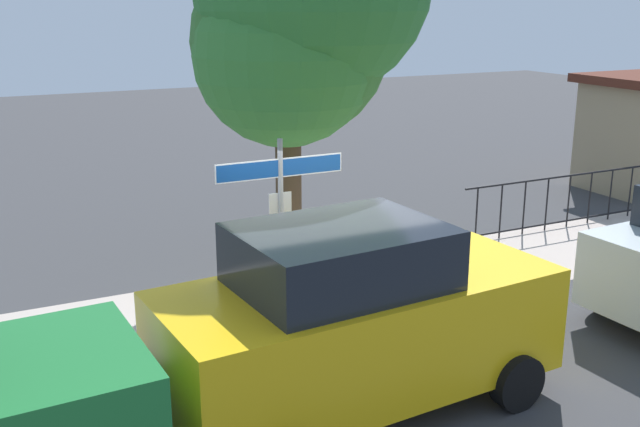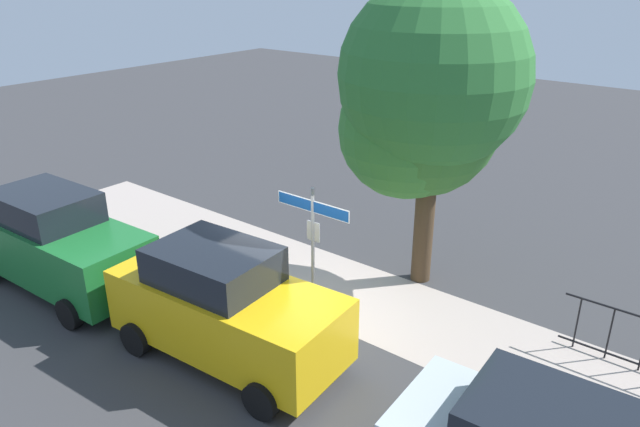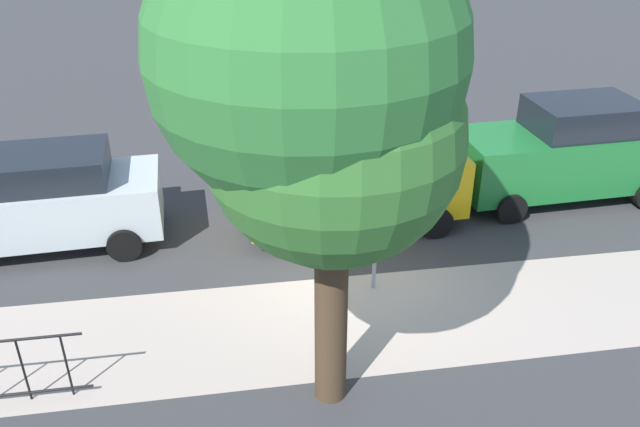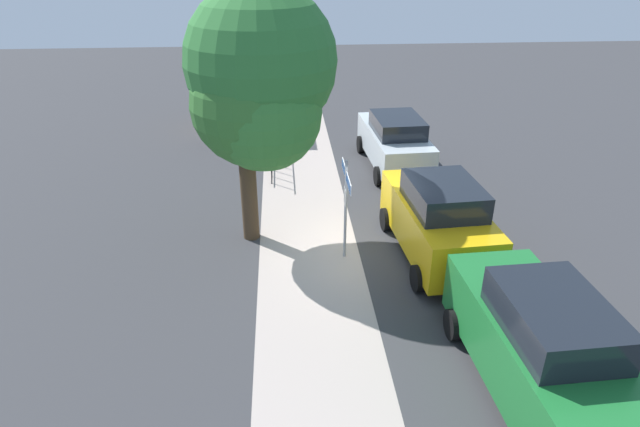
# 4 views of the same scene
# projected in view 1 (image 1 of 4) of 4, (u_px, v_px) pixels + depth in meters

# --- Properties ---
(ground_plane) EXTENTS (60.00, 60.00, 0.00)m
(ground_plane) POSITION_uv_depth(u_px,v_px,m) (310.00, 335.00, 10.14)
(ground_plane) COLOR #38383A
(sidewalk_strip) EXTENTS (24.00, 2.60, 0.00)m
(sidewalk_strip) POSITION_uv_depth(u_px,v_px,m) (387.00, 280.00, 12.12)
(sidewalk_strip) COLOR #B1A196
(sidewalk_strip) RESTS_ON ground_plane
(street_sign) EXTENTS (1.79, 0.07, 2.65)m
(street_sign) POSITION_uv_depth(u_px,v_px,m) (281.00, 198.00, 9.88)
(street_sign) COLOR #9EA0A5
(street_sign) RESTS_ON ground_plane
(shade_tree) EXTENTS (3.76, 3.72, 6.56)m
(shade_tree) POSITION_uv_depth(u_px,v_px,m) (300.00, 14.00, 11.51)
(shade_tree) COLOR #473422
(shade_tree) RESTS_ON ground_plane
(car_yellow) EXTENTS (4.49, 2.27, 2.14)m
(car_yellow) POSITION_uv_depth(u_px,v_px,m) (357.00, 320.00, 8.04)
(car_yellow) COLOR gold
(car_yellow) RESTS_ON ground_plane
(iron_fence) EXTENTS (4.54, 0.04, 1.07)m
(iron_fence) POSITION_uv_depth(u_px,v_px,m) (558.00, 201.00, 14.75)
(iron_fence) COLOR black
(iron_fence) RESTS_ON ground_plane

